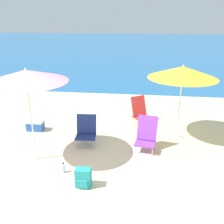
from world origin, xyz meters
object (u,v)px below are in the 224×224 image
at_px(beach_chair_red, 140,111).
at_px(water_bottle, 64,169).
at_px(beach_chair_purple, 146,134).
at_px(cooler_box, 35,125).
at_px(beach_chair_navy, 86,130).
at_px(beach_umbrella_yellow, 183,72).
at_px(backpack_teal, 83,178).
at_px(beach_umbrella_pink, 26,76).

xyz_separation_m(beach_chair_red, water_bottle, (-1.62, -2.89, -0.34)).
height_order(beach_chair_purple, cooler_box, beach_chair_purple).
height_order(beach_chair_navy, cooler_box, beach_chair_navy).
height_order(beach_umbrella_yellow, backpack_teal, beach_umbrella_yellow).
bearing_deg(beach_umbrella_yellow, beach_umbrella_pink, -155.30).
bearing_deg(beach_umbrella_yellow, beach_chair_navy, -163.65).
bearing_deg(water_bottle, beach_umbrella_pink, 151.49).
xyz_separation_m(beach_chair_purple, beach_chair_red, (-0.19, 1.60, 0.02)).
height_order(backpack_teal, water_bottle, backpack_teal).
distance_m(beach_umbrella_pink, beach_chair_navy, 2.13).
relative_size(beach_chair_purple, backpack_teal, 2.15).
relative_size(beach_chair_navy, water_bottle, 3.32).
bearing_deg(cooler_box, beach_chair_red, 15.49).
distance_m(beach_chair_purple, beach_chair_red, 1.61).
bearing_deg(beach_umbrella_yellow, backpack_teal, -130.58).
distance_m(beach_chair_purple, water_bottle, 2.24).
relative_size(beach_chair_purple, beach_chair_red, 0.99).
relative_size(beach_chair_navy, beach_chair_red, 0.92).
bearing_deg(beach_chair_red, cooler_box, 161.84).
relative_size(beach_umbrella_pink, backpack_teal, 5.46).
height_order(beach_umbrella_yellow, cooler_box, beach_umbrella_yellow).
bearing_deg(backpack_teal, beach_umbrella_yellow, 49.42).
bearing_deg(water_bottle, cooler_box, 126.80).
xyz_separation_m(beach_chair_red, cooler_box, (-3.13, -0.87, -0.28)).
bearing_deg(beach_chair_purple, backpack_teal, -116.16).
relative_size(beach_umbrella_pink, cooler_box, 4.42).
distance_m(beach_chair_navy, beach_chair_red, 2.09).
distance_m(beach_umbrella_pink, beach_umbrella_yellow, 3.86).
distance_m(beach_umbrella_pink, beach_chair_red, 3.81).
bearing_deg(backpack_teal, water_bottle, 142.56).
height_order(beach_chair_red, water_bottle, beach_chair_red).
bearing_deg(beach_chair_purple, water_bottle, -134.28).
relative_size(beach_chair_red, backpack_teal, 2.18).
distance_m(beach_chair_red, cooler_box, 3.26).
bearing_deg(beach_umbrella_pink, beach_chair_purple, 17.67).
bearing_deg(beach_chair_red, backpack_teal, -141.60).
height_order(beach_umbrella_pink, beach_chair_purple, beach_umbrella_pink).
distance_m(beach_chair_navy, backpack_teal, 1.81).
relative_size(beach_umbrella_pink, beach_chair_red, 2.51).
xyz_separation_m(beach_chair_navy, cooler_box, (-1.73, 0.68, -0.26)).
distance_m(beach_umbrella_pink, backpack_teal, 2.46).
bearing_deg(cooler_box, beach_umbrella_yellow, 0.56).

